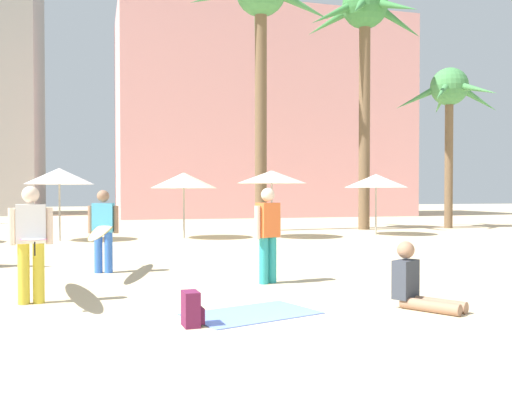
# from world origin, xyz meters

# --- Properties ---
(ground) EXTENTS (120.00, 120.00, 0.00)m
(ground) POSITION_xyz_m (0.00, 0.00, 0.00)
(ground) COLOR beige
(hotel_pink) EXTENTS (19.23, 8.83, 13.35)m
(hotel_pink) POSITION_xyz_m (8.66, 31.68, 6.68)
(hotel_pink) COLOR pink
(hotel_pink) RESTS_ON ground
(palm_tree_far_left) EXTENTS (6.00, 6.01, 10.93)m
(palm_tree_far_left) POSITION_xyz_m (4.27, 16.55, 8.95)
(palm_tree_far_left) COLOR brown
(palm_tree_far_left) RESTS_ON ground
(palm_tree_left) EXTENTS (5.39, 5.22, 10.50)m
(palm_tree_left) POSITION_xyz_m (8.72, 16.14, 8.57)
(palm_tree_left) COLOR brown
(palm_tree_left) RESTS_ON ground
(palm_tree_center) EXTENTS (4.46, 4.72, 7.08)m
(palm_tree_center) POSITION_xyz_m (12.72, 15.89, 5.79)
(palm_tree_center) COLOR brown
(palm_tree_center) RESTS_ON ground
(cafe_umbrella_1) EXTENTS (2.30, 2.30, 2.28)m
(cafe_umbrella_1) POSITION_xyz_m (0.60, 13.58, 2.00)
(cafe_umbrella_1) COLOR gray
(cafe_umbrella_1) RESTS_ON ground
(cafe_umbrella_2) EXTENTS (2.45, 2.45, 2.36)m
(cafe_umbrella_2) POSITION_xyz_m (3.62, 13.04, 2.13)
(cafe_umbrella_2) COLOR gray
(cafe_umbrella_2) RESTS_ON ground
(cafe_umbrella_3) EXTENTS (2.34, 2.34, 2.27)m
(cafe_umbrella_3) POSITION_xyz_m (7.77, 13.25, 2.02)
(cafe_umbrella_3) COLOR gray
(cafe_umbrella_3) RESTS_ON ground
(cafe_umbrella_4) EXTENTS (2.22, 2.22, 2.39)m
(cafe_umbrella_4) POSITION_xyz_m (-3.47, 13.71, 2.12)
(cafe_umbrella_4) COLOR gray
(cafe_umbrella_4) RESTS_ON ground
(beach_towel) EXTENTS (1.89, 1.48, 0.01)m
(beach_towel) POSITION_xyz_m (-0.38, 1.14, 0.01)
(beach_towel) COLOR #6684E0
(beach_towel) RESTS_ON ground
(backpack) EXTENTS (0.25, 0.31, 0.42)m
(backpack) POSITION_xyz_m (-1.24, 0.70, 0.20)
(backpack) COLOR #601B3E
(backpack) RESTS_ON ground
(person_far_right) EXTENTS (0.70, 2.81, 1.68)m
(person_far_right) POSITION_xyz_m (-3.23, 2.81, 0.91)
(person_far_right) COLOR gold
(person_far_right) RESTS_ON ground
(person_mid_center) EXTENTS (0.81, 0.99, 0.91)m
(person_mid_center) POSITION_xyz_m (1.90, 0.88, 0.32)
(person_mid_center) COLOR #936B51
(person_mid_center) RESTS_ON ground
(person_near_right) EXTENTS (0.78, 2.78, 1.64)m
(person_near_right) POSITION_xyz_m (-2.19, 5.51, 0.90)
(person_near_right) COLOR blue
(person_near_right) RESTS_ON ground
(person_far_left) EXTENTS (0.58, 0.38, 1.67)m
(person_far_left) POSITION_xyz_m (0.56, 3.50, 0.91)
(person_far_left) COLOR teal
(person_far_left) RESTS_ON ground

